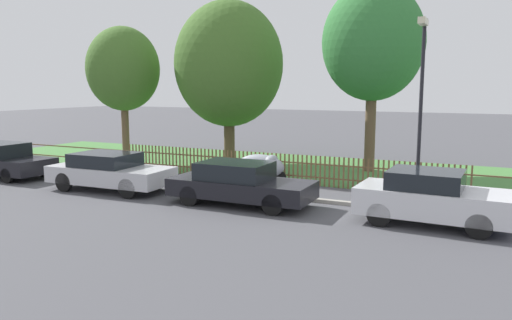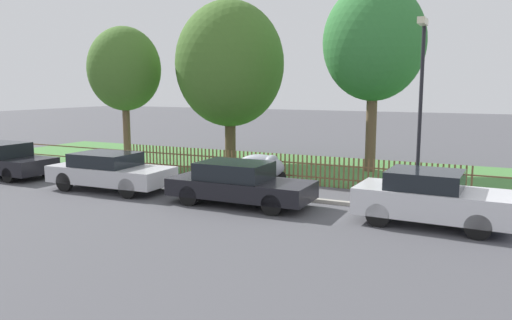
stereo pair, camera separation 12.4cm
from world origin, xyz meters
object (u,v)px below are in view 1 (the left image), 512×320
Objects in this scene: tree_behind_motorcycle at (229,64)px; tree_mid_park at (373,43)px; covered_motorcycle at (262,166)px; tree_nearest_kerb at (123,69)px; parked_car_black_saloon at (110,171)px; parked_car_red_compact at (431,197)px; parked_car_silver_hatchback at (1,160)px; parked_car_navy_estate at (239,183)px; street_lamp at (421,92)px.

tree_mid_park is (6.61, 0.67, 0.79)m from tree_behind_motorcycle.
tree_nearest_kerb reaches higher than covered_motorcycle.
parked_car_red_compact reaches higher than parked_car_black_saloon.
parked_car_red_compact is 9.82m from tree_mid_park.
parked_car_red_compact is at bearing 1.54° from parked_car_silver_hatchback.
parked_car_navy_estate is 9.48m from tree_behind_motorcycle.
tree_behind_motorcycle is (0.81, 7.43, 4.02)m from parked_car_black_saloon.
tree_nearest_kerb is (-8.39, 2.24, 3.81)m from covered_motorcycle.
parked_car_black_saloon is (5.93, -0.18, 0.01)m from parked_car_silver_hatchback.
parked_car_silver_hatchback is at bearing -164.34° from covered_motorcycle.
parked_car_black_saloon is at bearing -96.20° from tree_behind_motorcycle.
covered_motorcycle is at bearing 18.38° from parked_car_silver_hatchback.
tree_behind_motorcycle is (-4.38, 7.37, 4.03)m from parked_car_navy_estate.
parked_car_black_saloon is 0.59× the size of tree_behind_motorcycle.
parked_car_silver_hatchback is 0.60× the size of tree_behind_motorcycle.
parked_car_silver_hatchback is at bearing 178.59° from parked_car_navy_estate.
parked_car_silver_hatchback is 2.23× the size of covered_motorcycle.
covered_motorcycle is 0.37× the size of street_lamp.
tree_nearest_kerb is (-9.16, 5.54, 3.82)m from parked_car_navy_estate.
parked_car_navy_estate is at bearing -176.34° from parked_car_red_compact.
tree_mid_park is at bearing 32.01° from parked_car_silver_hatchback.
parked_car_black_saloon is 5.19m from parked_car_navy_estate.
tree_mid_park is (11.39, 2.50, 1.01)m from tree_nearest_kerb.
tree_behind_motorcycle reaches higher than parked_car_silver_hatchback.
parked_car_silver_hatchback is 16.26m from tree_mid_park.
parked_car_silver_hatchback is at bearing -109.94° from tree_nearest_kerb.
parked_car_black_saloon is 8.49m from tree_behind_motorcycle.
parked_car_black_saloon is 11.99m from tree_mid_park.
parked_car_black_saloon is 0.56× the size of tree_mid_park.
parked_car_black_saloon is at bearing 179.86° from parked_car_navy_estate.
parked_car_navy_estate is 11.36m from tree_nearest_kerb.
parked_car_navy_estate is at bearing -1.30° from parked_car_black_saloon.
tree_mid_park is at bearing 45.54° from parked_car_black_saloon.
street_lamp is at bearing -65.75° from tree_mid_park.
parked_car_red_compact is 0.52× the size of tree_behind_motorcycle.
covered_motorcycle is at bearing -48.42° from tree_behind_motorcycle.
street_lamp is at bearing 17.18° from parked_car_navy_estate.
tree_nearest_kerb is 11.70m from tree_mid_park.
parked_car_red_compact is 12.99m from tree_behind_motorcycle.
tree_mid_park is 1.44× the size of street_lamp.
parked_car_navy_estate is (5.19, 0.06, -0.02)m from parked_car_black_saloon.
parked_car_navy_estate is 3.38m from covered_motorcycle.
tree_behind_motorcycle is (-3.62, 4.08, 4.03)m from covered_motorcycle.
covered_motorcycle is 7.40m from tree_mid_park.
street_lamp is at bearing 113.17° from parked_car_red_compact.
street_lamp is (16.23, 1.54, 2.82)m from parked_car_silver_hatchback.
covered_motorcycle is 9.49m from tree_nearest_kerb.
parked_car_red_compact is at bearing -68.69° from street_lamp.
covered_motorcycle is (-0.76, 3.29, 0.01)m from parked_car_navy_estate.
tree_nearest_kerb is 0.81× the size of tree_mid_park.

